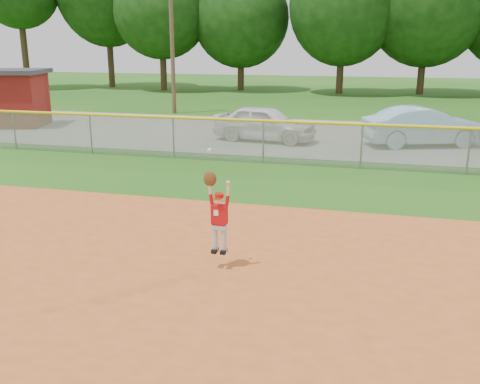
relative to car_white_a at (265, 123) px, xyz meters
name	(u,v)px	position (x,y,z in m)	size (l,w,h in m)	color
ground	(144,284)	(0.85, -14.25, -0.77)	(120.00, 120.00, 0.00)	#235413
clay_infield	(43,384)	(0.85, -17.25, -0.75)	(24.00, 16.00, 0.04)	#B15120
parking_strip	(291,135)	(0.85, 1.75, -0.76)	(44.00, 10.00, 0.03)	gray
car_white_a	(265,123)	(0.00, 0.00, 0.00)	(1.76, 4.37, 1.49)	silver
car_blue	(424,127)	(6.47, 0.48, 0.04)	(1.66, 4.75, 1.57)	#8DBBD3
utility_shed	(8,98)	(-13.28, 0.90, 0.66)	(4.37, 3.77, 2.81)	#61120D
outfield_fence	(263,139)	(0.85, -4.25, 0.11)	(40.06, 0.10, 1.55)	gray
power_lines	(330,31)	(1.85, 7.75, 3.90)	(19.40, 0.24, 9.00)	#4C3823
ballplayer	(218,213)	(1.94, -13.32, 0.33)	(0.51, 0.22, 1.96)	silver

